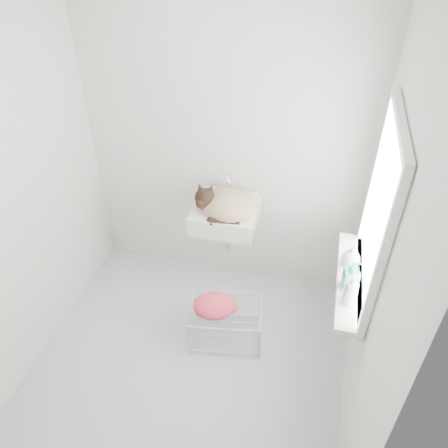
% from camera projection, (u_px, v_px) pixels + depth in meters
% --- Properties ---
extents(floor, '(2.20, 2.00, 0.02)m').
position_uv_depth(floor, '(192.00, 354.00, 3.28)').
color(floor, '#B7B7B7').
rests_on(floor, ground).
extents(back_wall, '(2.20, 0.02, 2.50)m').
position_uv_depth(back_wall, '(224.00, 143.00, 3.29)').
color(back_wall, silver).
rests_on(back_wall, ground).
extents(right_wall, '(0.02, 2.00, 2.50)m').
position_uv_depth(right_wall, '(381.00, 251.00, 2.31)').
color(right_wall, silver).
rests_on(right_wall, ground).
extents(left_wall, '(0.02, 2.00, 2.50)m').
position_uv_depth(left_wall, '(14.00, 195.00, 2.73)').
color(left_wall, silver).
rests_on(left_wall, ground).
extents(window_glass, '(0.01, 0.80, 1.00)m').
position_uv_depth(window_glass, '(381.00, 213.00, 2.41)').
color(window_glass, white).
rests_on(window_glass, right_wall).
extents(window_frame, '(0.04, 0.90, 1.10)m').
position_uv_depth(window_frame, '(378.00, 213.00, 2.41)').
color(window_frame, white).
rests_on(window_frame, right_wall).
extents(windowsill, '(0.16, 0.88, 0.04)m').
position_uv_depth(windowsill, '(350.00, 279.00, 2.74)').
color(windowsill, white).
rests_on(windowsill, right_wall).
extents(sink, '(0.49, 0.43, 0.20)m').
position_uv_depth(sink, '(225.00, 208.00, 3.32)').
color(sink, white).
rests_on(sink, back_wall).
extents(faucet, '(0.18, 0.12, 0.18)m').
position_uv_depth(faucet, '(231.00, 180.00, 3.38)').
color(faucet, silver).
rests_on(faucet, sink).
extents(cat, '(0.47, 0.40, 0.28)m').
position_uv_depth(cat, '(226.00, 205.00, 3.28)').
color(cat, tan).
rests_on(cat, sink).
extents(wire_rack, '(0.57, 0.44, 0.31)m').
position_uv_depth(wire_rack, '(226.00, 323.00, 3.33)').
color(wire_rack, silver).
rests_on(wire_rack, floor).
extents(towel, '(0.34, 0.27, 0.13)m').
position_uv_depth(towel, '(214.00, 309.00, 3.19)').
color(towel, '#D65123').
rests_on(towel, wire_rack).
extents(bottle_a, '(0.10, 0.10, 0.18)m').
position_uv_depth(bottle_a, '(348.00, 303.00, 2.56)').
color(bottle_a, white).
rests_on(bottle_a, windowsill).
extents(bottle_b, '(0.10, 0.10, 0.19)m').
position_uv_depth(bottle_b, '(349.00, 286.00, 2.66)').
color(bottle_b, teal).
rests_on(bottle_b, windowsill).
extents(bottle_c, '(0.16, 0.16, 0.15)m').
position_uv_depth(bottle_c, '(349.00, 265.00, 2.81)').
color(bottle_c, white).
rests_on(bottle_c, windowsill).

